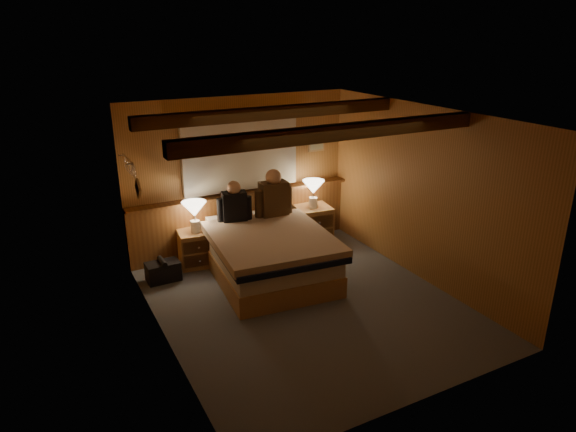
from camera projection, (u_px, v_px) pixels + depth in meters
floor at (306, 303)px, 6.59m from camera, size 4.20×4.20×0.00m
ceiling at (308, 115)px, 5.76m from camera, size 4.20×4.20×0.00m
wall_back at (240, 174)px, 7.92m from camera, size 3.60×0.00×3.60m
wall_left at (158, 243)px, 5.39m from camera, size 0.00×4.20×4.20m
wall_right at (422, 195)px, 6.96m from camera, size 0.00×4.20×4.20m
wall_front at (427, 289)px, 4.43m from camera, size 3.60×0.00×3.60m
wainscot at (243, 219)px, 8.11m from camera, size 3.60×0.23×0.94m
curtain_window at (241, 155)px, 7.75m from camera, size 2.18×0.09×1.11m
ceiling_beams at (302, 121)px, 5.92m from camera, size 3.60×1.65×0.16m
coat_rail at (130, 165)px, 6.58m from camera, size 0.05×0.55×0.24m
framed_print at (316, 144)px, 8.37m from camera, size 0.30×0.04×0.25m
bed at (269, 254)px, 7.16m from camera, size 1.72×2.13×0.68m
nightstand_left at (196, 248)px, 7.58m from camera, size 0.53×0.49×0.53m
nightstand_right at (313, 224)px, 8.40m from camera, size 0.61×0.56×0.61m
lamp_left at (194, 211)px, 7.35m from camera, size 0.35×0.35×0.46m
lamp_right at (313, 189)px, 8.15m from camera, size 0.35×0.35×0.46m
person_left at (234, 204)px, 7.43m from camera, size 0.50×0.27×0.62m
person_right at (274, 196)px, 7.64m from camera, size 0.60×0.25×0.73m
duffel_bag at (163, 271)px, 7.14m from camera, size 0.46×0.28×0.33m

